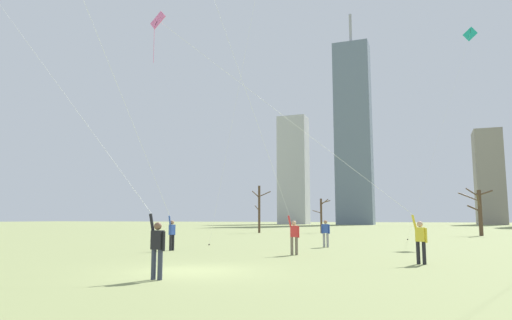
{
  "coord_description": "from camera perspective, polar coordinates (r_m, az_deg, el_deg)",
  "views": [
    {
      "loc": [
        7.43,
        -13.53,
        1.73
      ],
      "look_at": [
        0.0,
        6.0,
        4.41
      ],
      "focal_mm": 31.97,
      "sensor_mm": 36.0,
      "label": 1
    }
  ],
  "objects": [
    {
      "name": "kite_flyer_midfield_right_red",
      "position": [
        21.92,
        1.93,
        -1.13
      ],
      "size": [
        7.06,
        4.23,
        22.71
      ],
      "color": "#726656",
      "rests_on": "ground"
    },
    {
      "name": "kite_flyer_foreground_right_pink",
      "position": [
        18.88,
        12.25,
        -3.02
      ],
      "size": [
        12.66,
        0.81,
        12.09
      ],
      "color": "black",
      "rests_on": "ground"
    },
    {
      "name": "bare_tree_rightmost",
      "position": [
        55.18,
        0.42,
        -6.01
      ],
      "size": [
        1.87,
        1.91,
        5.66
      ],
      "color": "#4C3828",
      "rests_on": "ground"
    },
    {
      "name": "kite_flyer_midfield_center_purple",
      "position": [
        16.52,
        -20.71,
        2.74
      ],
      "size": [
        14.55,
        3.64,
        15.42
      ],
      "color": "#33384C",
      "rests_on": "ground"
    },
    {
      "name": "skyline_mid_tower_right",
      "position": [
        129.98,
        12.08,
        3.42
      ],
      "size": [
        9.84,
        6.13,
        60.15
      ],
      "color": "slate",
      "rests_on": "ground"
    },
    {
      "name": "bare_tree_right_of_center",
      "position": [
        55.66,
        8.2,
        -6.72
      ],
      "size": [
        2.13,
        2.05,
        4.1
      ],
      "color": "#4C3828",
      "rests_on": "ground"
    },
    {
      "name": "bystander_watching_nearby",
      "position": [
        28.13,
        8.71,
        -8.91
      ],
      "size": [
        0.51,
        0.22,
        1.62
      ],
      "color": "gray",
      "rests_on": "ground"
    },
    {
      "name": "skyline_mid_tower_left",
      "position": [
        139.66,
        4.7,
        -1.24
      ],
      "size": [
        8.69,
        6.16,
        32.86
      ],
      "color": "#B2B2B7",
      "rests_on": "ground"
    },
    {
      "name": "bare_tree_left_of_center",
      "position": [
        51.19,
        26.15,
        -5.59
      ],
      "size": [
        3.21,
        2.11,
        4.83
      ],
      "color": "#4C3828",
      "rests_on": "ground"
    },
    {
      "name": "ground_plane",
      "position": [
        15.53,
        -8.12,
        -13.64
      ],
      "size": [
        400.0,
        400.0,
        0.0
      ],
      "primitive_type": "plane",
      "color": "#848E56"
    },
    {
      "name": "skyline_tall_tower",
      "position": [
        142.28,
        27.13,
        -1.92
      ],
      "size": [
        7.06,
        9.67,
        26.19
      ],
      "color": "gray",
      "rests_on": "ground"
    },
    {
      "name": "kite_flyer_far_back_blue",
      "position": [
        24.68,
        -11.94,
        -5.15
      ],
      "size": [
        1.95,
        9.76,
        16.6
      ],
      "color": "black",
      "rests_on": "ground"
    },
    {
      "name": "distant_kite_drifting_left_teal",
      "position": [
        44.45,
        24.81,
        12.72
      ],
      "size": [
        6.43,
        2.88,
        18.24
      ],
      "color": "teal",
      "rests_on": "ground"
    }
  ]
}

